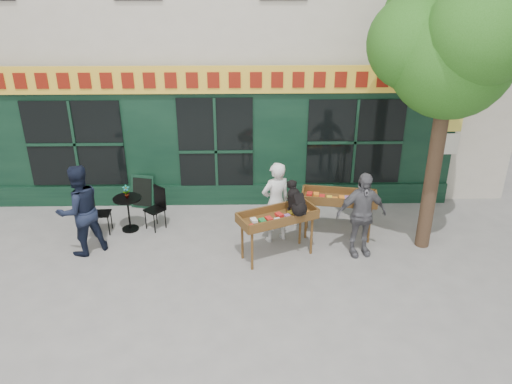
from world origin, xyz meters
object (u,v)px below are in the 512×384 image
dog (297,198)px  woman (276,202)px  bistro_table (128,207)px  book_cart_right (339,200)px  man_right (361,215)px  man_left (80,210)px  book_cart_center (278,219)px

dog → woman: bearing=91.6°
bistro_table → book_cart_right: bearing=-4.1°
man_right → bistro_table: man_right is taller
dog → man_left: man_left is taller
dog → man_left: (-4.18, 0.29, -0.36)m
dog → bistro_table: bearing=136.1°
book_cart_center → dog: bearing=-33.1°
book_cart_center → book_cart_right: 1.56m
man_right → man_left: man_left is taller
woman → dog: bearing=91.6°
dog → book_cart_center: bearing=146.9°
book_cart_center → book_cart_right: (1.32, 0.82, 0.00)m
dog → book_cart_right: 1.39m
dog → bistro_table: (-3.48, 1.19, -0.75)m
woman → man_left: 3.85m
book_cart_center → man_left: size_ratio=0.88×
book_cart_right → bistro_table: size_ratio=2.09×
bistro_table → man_right: bearing=-12.7°
woman → bistro_table: bearing=-33.9°
woman → book_cart_right: bearing=162.4°
book_cart_right → dog: bearing=-128.0°
book_cart_center → dog: 0.59m
woman → bistro_table: woman is taller
man_right → bistro_table: size_ratio=2.27×
bistro_table → man_left: 1.20m
bistro_table → book_cart_center: bearing=-20.0°
bistro_table → dog: bearing=-18.9°
woman → bistro_table: (-3.13, 0.49, -0.32)m
man_left → man_right: bearing=139.9°
woman → bistro_table: size_ratio=2.27×
book_cart_right → man_left: 5.18m
woman → man_left: man_left is taller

